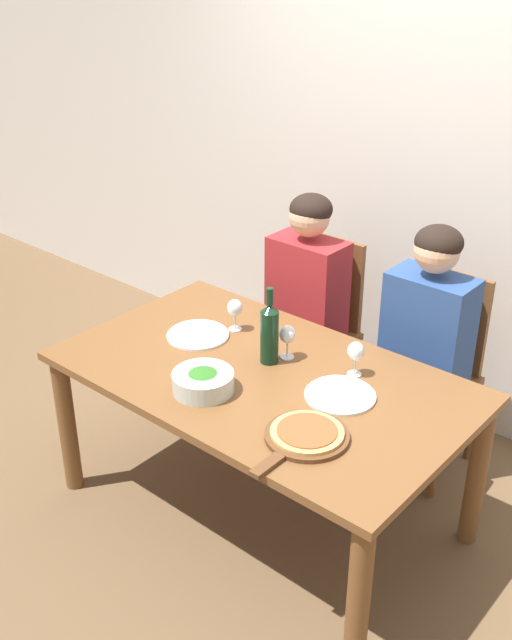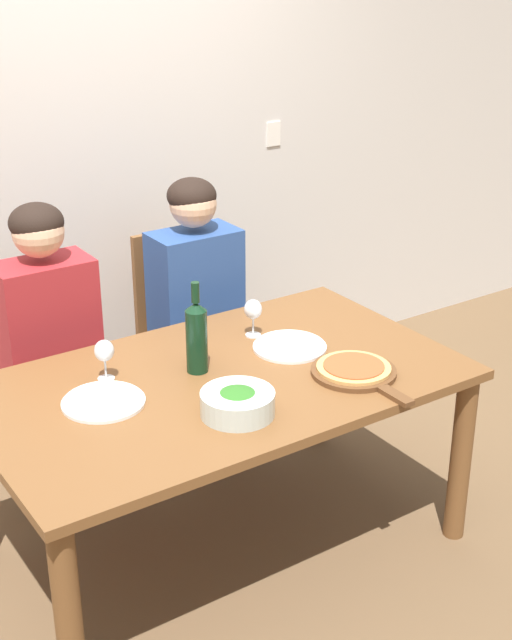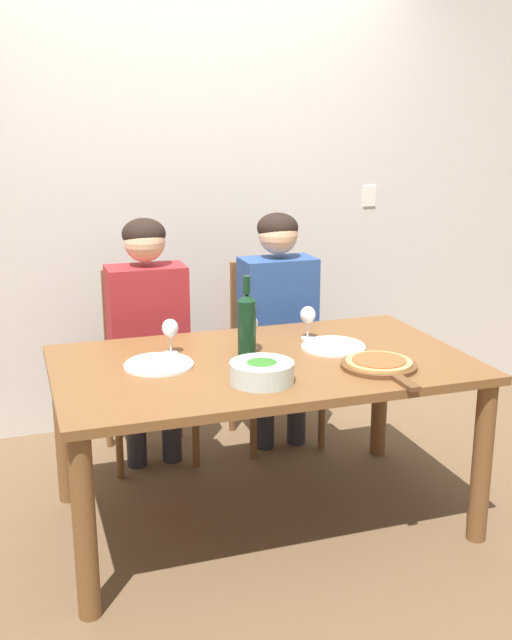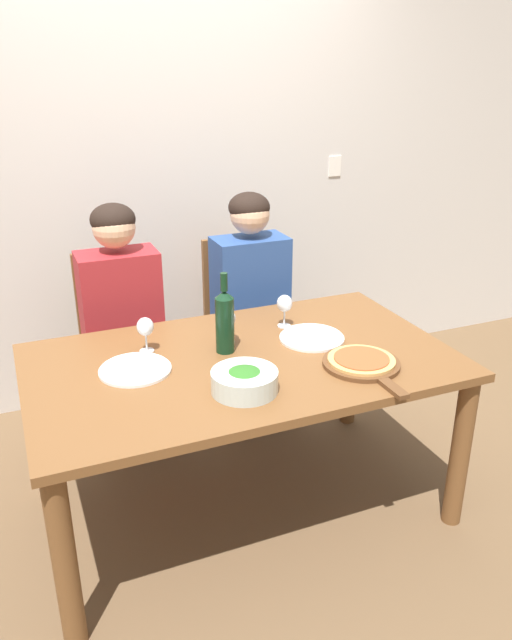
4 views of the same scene
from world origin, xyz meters
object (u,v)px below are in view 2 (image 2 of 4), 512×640
Objects in this scene: wine_bottle at (197,335)px; pizza_on_board at (355,371)px; chair_right at (186,329)px; dinner_plate_left at (103,401)px; chair_left at (44,366)px; dinner_plate_right at (290,346)px; wine_glass_centre at (196,335)px; wine_glass_right at (253,311)px; wine_glass_left at (104,353)px; broccoli_bowl at (238,403)px; person_man at (197,289)px; person_woman at (49,324)px.

wine_bottle is 0.76× the size of pizza_on_board.
chair_right reaches higher than dinner_plate_left.
chair_left reaches higher than dinner_plate_left.
pizza_on_board reaches higher than dinner_plate_right.
dinner_plate_left is 1.85× the size of wine_glass_centre.
chair_right reaches higher than wine_glass_right.
wine_glass_left is 1.00× the size of wine_glass_centre.
chair_right is at bearing 0.00° from chair_left.
chair_left is 6.34× the size of wine_glass_right.
wine_bottle reaches higher than broccoli_bowl.
pizza_on_board is (0.45, -0.34, -0.12)m from wine_bottle.
wine_glass_left is (-0.00, -0.64, 0.32)m from chair_left.
person_man is at bearing 90.32° from dinner_plate_right.
dinner_plate_right is at bearing -4.75° from wine_bottle.
dinner_plate_left is at bearing -165.52° from wine_glass_centre.
person_woman is at bearing 141.49° from wine_glass_right.
wine_glass_left is at bearing 61.94° from dinner_plate_left.
person_woman reaches higher than wine_bottle.
wine_bottle is at bearing 5.43° from dinner_plate_left.
dinner_plate_left is at bearing -96.04° from chair_left.
person_woman is 8.18× the size of wine_glass_right.
dinner_plate_right is 0.31m from pizza_on_board.
person_woman is (0.00, -0.11, 0.23)m from chair_left.
wine_glass_centre is at bearing 77.48° from broccoli_bowl.
person_woman is at bearing 127.21° from pizza_on_board.
dinner_plate_left is at bearing -133.86° from chair_right.
dinner_plate_left is 0.20m from wine_glass_left.
chair_right reaches higher than dinner_plate_right.
dinner_plate_left is (-0.77, -0.80, 0.22)m from chair_right.
person_woman and person_man have the same top height.
wine_glass_right is at bearing 22.96° from wine_bottle.
person_woman is 8.18× the size of wine_glass_left.
wine_bottle is 2.25× the size of wine_glass_centre.
wine_bottle is at bearing -120.51° from person_man.
person_man is at bearing 84.72° from wine_glass_right.
dinner_plate_right is (0.00, -0.79, 0.22)m from chair_right.
chair_left is 3.42× the size of dinner_plate_right.
dinner_plate_left is at bearing 137.16° from broccoli_bowl.
broccoli_bowl is at bearing -98.52° from wine_bottle.
chair_left is at bearing 90.00° from person_woman.
broccoli_bowl is at bearing -42.84° from dinner_plate_left.
wine_glass_left is at bearing -178.07° from wine_glass_right.
chair_right is 0.77× the size of person_woman.
wine_bottle reaches higher than dinner_plate_right.
wine_glass_right is at bearing -94.32° from chair_right.
chair_left is 1.07m from dinner_plate_right.
dinner_plate_right is (0.69, -0.79, 0.22)m from chair_left.
person_woman reaches higher than chair_right.
person_woman is (-0.68, -0.11, 0.23)m from chair_right.
wine_glass_left reaches higher than pizza_on_board.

